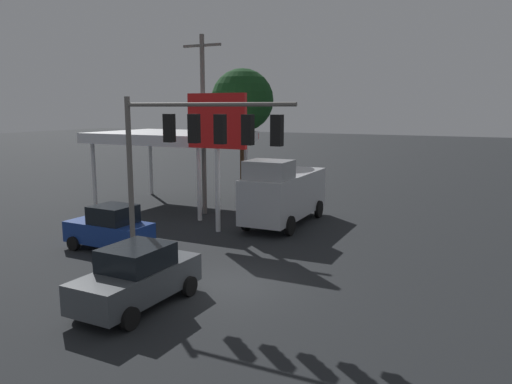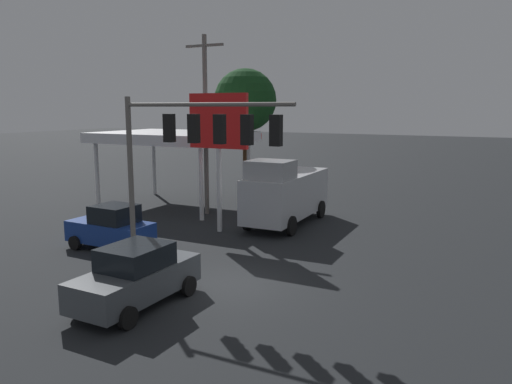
% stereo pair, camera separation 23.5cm
% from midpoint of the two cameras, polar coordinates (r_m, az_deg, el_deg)
% --- Properties ---
extents(ground_plane, '(200.00, 200.00, 0.00)m').
position_cam_midpoint_polar(ground_plane, '(17.70, -2.61, -10.57)').
color(ground_plane, black).
extents(traffic_signal_assembly, '(6.79, 0.43, 6.51)m').
position_cam_midpoint_polar(traffic_signal_assembly, '(17.53, -6.68, 5.83)').
color(traffic_signal_assembly, slate).
rests_on(traffic_signal_assembly, ground).
extents(utility_pole, '(2.40, 0.26, 10.08)m').
position_cam_midpoint_polar(utility_pole, '(28.62, -5.55, 8.03)').
color(utility_pole, slate).
rests_on(utility_pole, ground).
extents(gas_station_canopy, '(8.77, 6.74, 4.61)m').
position_cam_midpoint_polar(gas_station_canopy, '(31.38, -9.16, 6.13)').
color(gas_station_canopy, silver).
rests_on(gas_station_canopy, ground).
extents(price_sign, '(3.16, 0.27, 6.79)m').
position_cam_midpoint_polar(price_sign, '(24.32, -4.03, 7.33)').
color(price_sign, silver).
rests_on(price_sign, ground).
extents(hatchback_crossing, '(3.85, 2.05, 1.97)m').
position_cam_midpoint_polar(hatchback_crossing, '(22.57, -15.92, -3.96)').
color(hatchback_crossing, navy).
rests_on(hatchback_crossing, ground).
extents(delivery_truck, '(2.67, 6.84, 3.58)m').
position_cam_midpoint_polar(delivery_truck, '(26.15, 3.64, -0.10)').
color(delivery_truck, silver).
rests_on(delivery_truck, ground).
extents(sedan_waiting, '(2.13, 4.43, 1.93)m').
position_cam_midpoint_polar(sedan_waiting, '(16.07, -13.11, -9.35)').
color(sedan_waiting, '#474C51').
rests_on(sedan_waiting, ground).
extents(street_tree, '(4.09, 4.09, 8.63)m').
position_cam_midpoint_polar(street_tree, '(33.21, -1.02, 10.39)').
color(street_tree, '#4C331E').
rests_on(street_tree, ground).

